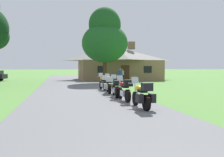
{
  "coord_description": "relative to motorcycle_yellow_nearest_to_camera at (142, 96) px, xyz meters",
  "views": [
    {
      "loc": [
        -1.38,
        -2.13,
        1.77
      ],
      "look_at": [
        2.88,
        18.59,
        0.88
      ],
      "focal_mm": 41.16,
      "sensor_mm": 36.0,
      "label": 1
    }
  ],
  "objects": [
    {
      "name": "motorcycle_orange_farthest_in_row",
      "position": [
        -0.06,
        9.35,
        0.01
      ],
      "size": [
        0.66,
        2.08,
        1.3
      ],
      "rotation": [
        0.0,
        0.0,
        0.06
      ],
      "color": "black",
      "rests_on": "asphalt_driveway"
    },
    {
      "name": "ground_plane",
      "position": [
        -2.0,
        12.0,
        -0.61
      ],
      "size": [
        500.0,
        500.0,
        0.0
      ],
      "primitive_type": "plane",
      "color": "#56893D"
    },
    {
      "name": "motorcycle_green_third_in_row",
      "position": [
        -0.15,
        4.51,
        0.01
      ],
      "size": [
        0.67,
        2.08,
        1.3
      ],
      "rotation": [
        0.0,
        0.0,
        -0.09
      ],
      "color": "black",
      "rests_on": "asphalt_driveway"
    },
    {
      "name": "motorcycle_silver_fourth_in_row",
      "position": [
        -0.12,
        6.75,
        0.0
      ],
      "size": [
        0.82,
        2.08,
        1.3
      ],
      "rotation": [
        0.0,
        0.0,
        -0.08
      ],
      "color": "black",
      "rests_on": "asphalt_driveway"
    },
    {
      "name": "tree_by_lodge_front",
      "position": [
        1.74,
        18.84,
        4.59
      ],
      "size": [
        5.22,
        5.22,
        8.62
      ],
      "color": "#422D19",
      "rests_on": "ground"
    },
    {
      "name": "stone_lodge",
      "position": [
        5.05,
        26.41,
        1.8
      ],
      "size": [
        11.68,
        8.74,
        5.58
      ],
      "color": "#896B4C",
      "rests_on": "ground"
    },
    {
      "name": "bystander_blue_shirt_beside_signpost",
      "position": [
        3.73,
        19.68,
        0.34
      ],
      "size": [
        0.41,
        0.42,
        1.69
      ],
      "rotation": [
        0.0,
        0.0,
        5.48
      ],
      "color": "navy",
      "rests_on": "ground"
    },
    {
      "name": "motorcycle_yellow_nearest_to_camera",
      "position": [
        0.0,
        0.0,
        0.0
      ],
      "size": [
        0.73,
        2.08,
        1.3
      ],
      "rotation": [
        0.0,
        0.0,
        0.02
      ],
      "color": "black",
      "rests_on": "asphalt_driveway"
    },
    {
      "name": "asphalt_driveway",
      "position": [
        -2.0,
        10.0,
        -0.58
      ],
      "size": [
        6.4,
        80.0,
        0.06
      ],
      "primitive_type": "cube",
      "color": "slate",
      "rests_on": "ground"
    },
    {
      "name": "bystander_white_shirt_near_lodge",
      "position": [
        4.5,
        21.73,
        0.32
      ],
      "size": [
        0.4,
        0.44,
        1.67
      ],
      "rotation": [
        0.0,
        0.0,
        5.43
      ],
      "color": "navy",
      "rests_on": "ground"
    },
    {
      "name": "motorcycle_red_second_in_row",
      "position": [
        -0.09,
        2.64,
        0.01
      ],
      "size": [
        0.66,
        2.08,
        1.3
      ],
      "rotation": [
        0.0,
        0.0,
        0.03
      ],
      "color": "black",
      "rests_on": "asphalt_driveway"
    }
  ]
}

